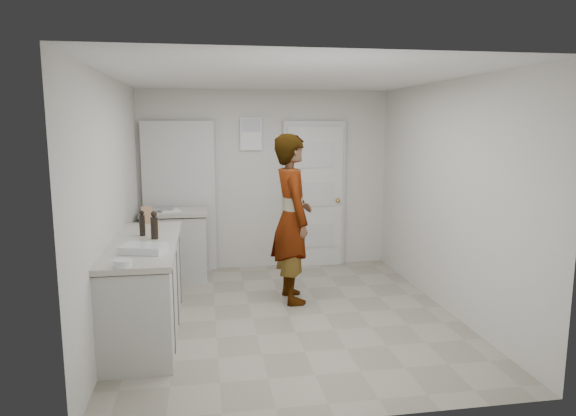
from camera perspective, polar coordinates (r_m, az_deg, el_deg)
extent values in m
plane|color=gray|center=(5.63, 0.07, -11.90)|extent=(4.00, 4.00, 0.00)
plane|color=beige|center=(7.27, -2.52, 3.10)|extent=(3.50, 0.00, 3.50)
plane|color=beige|center=(3.38, 5.65, -4.19)|extent=(3.50, 0.00, 3.50)
plane|color=beige|center=(5.31, -18.90, 0.29)|extent=(0.00, 4.00, 4.00)
plane|color=beige|center=(5.85, 17.24, 1.17)|extent=(0.00, 4.00, 4.00)
plane|color=silver|center=(5.27, 0.07, 14.36)|extent=(4.00, 4.00, 0.00)
cube|color=silver|center=(7.35, 2.99, 1.20)|extent=(0.80, 0.05, 2.00)
cube|color=silver|center=(7.37, 2.94, 1.46)|extent=(0.90, 0.04, 2.10)
sphere|color=#B68746|center=(7.39, 5.57, 0.82)|extent=(0.07, 0.07, 0.07)
cube|color=white|center=(7.18, -4.13, 8.21)|extent=(0.30, 0.02, 0.45)
cube|color=black|center=(7.23, -11.97, 1.03)|extent=(0.90, 0.05, 2.04)
cube|color=silver|center=(7.20, -11.98, 1.07)|extent=(0.98, 0.02, 2.10)
cube|color=silver|center=(5.26, -15.52, -8.81)|extent=(0.60, 1.90, 0.86)
cube|color=black|center=(5.39, -15.33, -12.76)|extent=(0.56, 1.86, 0.08)
cube|color=beige|center=(5.14, -15.75, -3.82)|extent=(0.64, 1.96, 0.05)
cube|color=silver|center=(6.93, -12.37, -4.31)|extent=(0.80, 0.55, 0.86)
cube|color=black|center=(7.03, -12.25, -7.41)|extent=(0.75, 0.54, 0.08)
cube|color=beige|center=(6.83, -12.50, -0.48)|extent=(0.84, 0.61, 0.05)
imported|color=silver|center=(5.87, 0.46, -1.20)|extent=(0.52, 0.74, 1.93)
cube|color=#926549|center=(6.00, -15.44, -0.76)|extent=(0.13, 0.08, 0.19)
cylinder|color=tan|center=(5.61, -14.31, -1.96)|extent=(0.06, 0.06, 0.09)
cylinder|color=black|center=(5.18, -14.63, -2.16)|extent=(0.07, 0.07, 0.22)
sphere|color=black|center=(5.15, -14.69, -0.64)|extent=(0.06, 0.06, 0.06)
cylinder|color=black|center=(5.36, -15.89, -1.87)|extent=(0.06, 0.06, 0.21)
sphere|color=black|center=(5.34, -15.95, -0.50)|extent=(0.05, 0.05, 0.05)
cube|color=silver|center=(4.69, -15.72, -4.36)|extent=(0.42, 0.35, 0.06)
cube|color=white|center=(4.69, -15.72, -4.45)|extent=(0.37, 0.30, 0.05)
cylinder|color=silver|center=(4.27, -17.89, -5.86)|extent=(0.15, 0.15, 0.06)
sphere|color=white|center=(4.26, -18.18, -5.90)|extent=(0.05, 0.05, 0.05)
sphere|color=white|center=(4.27, -17.60, -5.83)|extent=(0.05, 0.05, 0.05)
cube|color=white|center=(6.84, -12.96, -0.23)|extent=(0.30, 0.35, 0.01)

